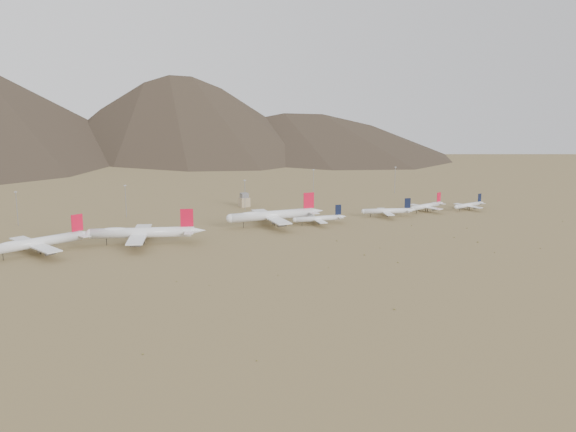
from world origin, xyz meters
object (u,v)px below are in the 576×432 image
widebody_centre (142,232)px  widebody_east (273,215)px  control_tower (244,201)px  narrowbody_b (388,211)px  widebody_west (37,242)px  narrowbody_a (319,218)px

widebody_centre → widebody_east: size_ratio=0.95×
control_tower → narrowbody_b: bearing=-47.8°
narrowbody_b → control_tower: 125.26m
widebody_centre → narrowbody_b: 197.69m
narrowbody_b → widebody_centre: bearing=-159.1°
widebody_west → widebody_east: size_ratio=0.89×
widebody_centre → narrowbody_a: widebody_centre is taller
narrowbody_a → control_tower: (-20.87, 93.19, 0.72)m
widebody_west → control_tower: size_ratio=5.72×
narrowbody_b → widebody_west: bearing=-160.2°
widebody_centre → control_tower: 147.97m
narrowbody_a → narrowbody_b: narrowbody_b is taller
widebody_west → narrowbody_b: bearing=-18.6°
widebody_east → control_tower: size_ratio=6.46×
widebody_west → narrowbody_a: (198.36, -2.65, -2.69)m
widebody_centre → narrowbody_a: bearing=21.6°
widebody_centre → widebody_east: 102.54m
widebody_east → narrowbody_b: size_ratio=1.83×
widebody_centre → widebody_west: bearing=-163.0°
narrowbody_a → narrowbody_b: (63.27, 0.41, 0.17)m
widebody_east → narrowbody_a: bearing=-15.7°
widebody_west → control_tower: widebody_west is taller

